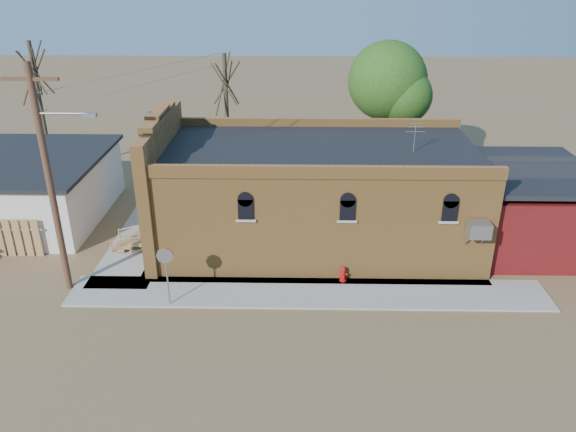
{
  "coord_description": "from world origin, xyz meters",
  "views": [
    {
      "loc": [
        1.05,
        -18.1,
        12.21
      ],
      "look_at": [
        0.65,
        3.1,
        2.4
      ],
      "focal_mm": 35.0,
      "sensor_mm": 36.0,
      "label": 1
    }
  ],
  "objects_px": {
    "brick_bar": "(311,195)",
    "utility_pole": "(50,178)",
    "fire_hydrant": "(343,274)",
    "trash_barrel": "(156,244)",
    "stop_sign": "(166,261)"
  },
  "relations": [
    {
      "from": "utility_pole",
      "to": "brick_bar",
      "type": "bearing_deg",
      "value": 23.69
    },
    {
      "from": "utility_pole",
      "to": "trash_barrel",
      "type": "bearing_deg",
      "value": 45.88
    },
    {
      "from": "utility_pole",
      "to": "trash_barrel",
      "type": "relative_size",
      "value": 11.9
    },
    {
      "from": "stop_sign",
      "to": "brick_bar",
      "type": "bearing_deg",
      "value": 64.23
    },
    {
      "from": "brick_bar",
      "to": "stop_sign",
      "type": "distance_m",
      "value": 7.78
    },
    {
      "from": "utility_pole",
      "to": "stop_sign",
      "type": "distance_m",
      "value": 5.28
    },
    {
      "from": "fire_hydrant",
      "to": "trash_barrel",
      "type": "height_order",
      "value": "trash_barrel"
    },
    {
      "from": "brick_bar",
      "to": "utility_pole",
      "type": "bearing_deg",
      "value": -156.31
    },
    {
      "from": "utility_pole",
      "to": "stop_sign",
      "type": "xyz_separation_m",
      "value": [
        4.3,
        -1.2,
        -2.82
      ]
    },
    {
      "from": "trash_barrel",
      "to": "utility_pole",
      "type": "bearing_deg",
      "value": -134.12
    },
    {
      "from": "fire_hydrant",
      "to": "utility_pole",
      "type": "bearing_deg",
      "value": -168.2
    },
    {
      "from": "brick_bar",
      "to": "fire_hydrant",
      "type": "relative_size",
      "value": 24.55
    },
    {
      "from": "brick_bar",
      "to": "trash_barrel",
      "type": "height_order",
      "value": "brick_bar"
    },
    {
      "from": "fire_hydrant",
      "to": "trash_barrel",
      "type": "relative_size",
      "value": 0.88
    },
    {
      "from": "brick_bar",
      "to": "trash_barrel",
      "type": "relative_size",
      "value": 21.68
    }
  ]
}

